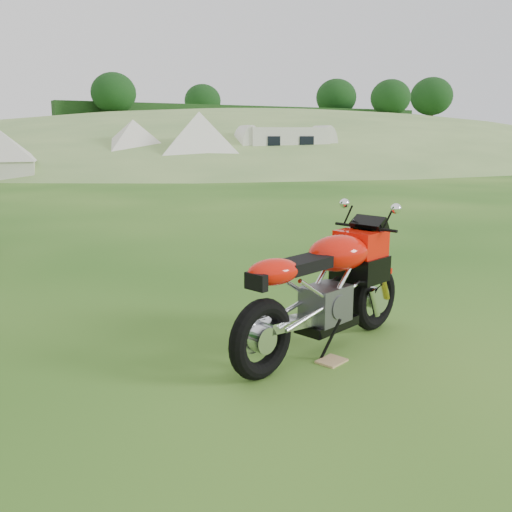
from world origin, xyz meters
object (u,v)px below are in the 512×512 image
sport_motorcycle (325,280)px  tent_mid (134,147)px  tent_right (200,145)px  tent_left (0,152)px  plywood_board (332,361)px  caravan (285,150)px

sport_motorcycle → tent_mid: size_ratio=0.72×
tent_right → tent_left: bearing=-168.1°
tent_left → tent_mid: size_ratio=0.89×
plywood_board → caravan: 23.50m
plywood_board → tent_mid: bearing=75.1°
tent_left → caravan: bearing=1.4°
tent_mid → caravan: (6.55, -2.88, -0.17)m
tent_left → tent_mid: 5.89m
plywood_board → tent_left: (0.18, 22.13, 1.13)m
tent_left → tent_right: (8.27, -1.51, 0.24)m
sport_motorcycle → plywood_board: size_ratio=9.23×
sport_motorcycle → tent_left: size_ratio=0.80×
sport_motorcycle → tent_right: 22.04m
plywood_board → sport_motorcycle: bearing=68.7°
caravan → plywood_board: bearing=-108.5°
sport_motorcycle → plywood_board: (-0.10, -0.25, -0.63)m
caravan → tent_left: bearing=-176.7°
tent_left → caravan: size_ratio=0.56×
tent_mid → plywood_board: bearing=-100.5°
plywood_board → tent_left: bearing=89.5°
tent_mid → caravan: size_ratio=0.62×
tent_right → caravan: 4.23m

